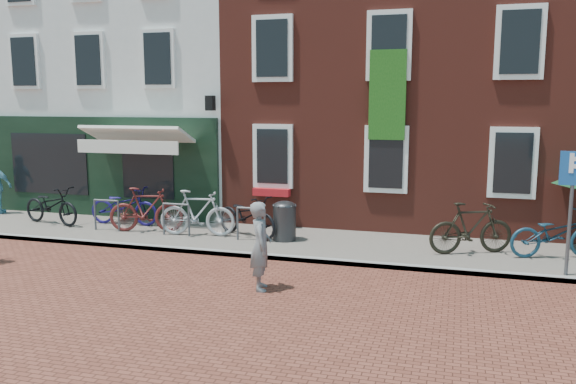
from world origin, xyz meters
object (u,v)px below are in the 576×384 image
(woman, at_px, (261,246))
(bicycle_4, at_px, (247,216))
(parking_sign, at_px, (572,191))
(litter_bin, at_px, (284,219))
(bicycle_2, at_px, (124,206))
(bicycle_5, at_px, (471,228))
(bicycle_6, at_px, (555,234))
(bicycle_1, at_px, (146,210))
(bicycle_3, at_px, (197,213))
(bicycle_0, at_px, (51,205))

(woman, relative_size, bicycle_4, 0.83)
(parking_sign, relative_size, woman, 1.47)
(bicycle_4, bearing_deg, litter_bin, -71.16)
(parking_sign, height_order, bicycle_2, parking_sign)
(bicycle_2, relative_size, bicycle_5, 1.03)
(litter_bin, height_order, bicycle_6, bicycle_6)
(woman, height_order, bicycle_2, woman)
(litter_bin, bearing_deg, bicycle_1, -178.28)
(bicycle_3, distance_m, bicycle_6, 8.32)
(parking_sign, bearing_deg, bicycle_6, 91.22)
(bicycle_2, bearing_deg, litter_bin, -97.89)
(bicycle_4, height_order, bicycle_5, bicycle_5)
(bicycle_3, distance_m, bicycle_5, 6.57)
(bicycle_1, bearing_deg, bicycle_3, -106.16)
(woman, distance_m, bicycle_5, 5.06)
(bicycle_4, bearing_deg, bicycle_0, 117.66)
(parking_sign, bearing_deg, bicycle_2, 170.81)
(bicycle_2, xyz_separation_m, bicycle_6, (10.81, -0.40, 0.00))
(bicycle_0, bearing_deg, bicycle_6, -77.35)
(bicycle_3, height_order, bicycle_6, bicycle_3)
(bicycle_2, relative_size, bicycle_3, 1.03)
(bicycle_1, relative_size, bicycle_3, 1.00)
(parking_sign, xyz_separation_m, bicycle_0, (-12.81, 1.27, -1.14))
(bicycle_3, xyz_separation_m, bicycle_5, (6.57, 0.10, 0.00))
(bicycle_1, xyz_separation_m, bicycle_5, (8.03, 0.05, 0.00))
(bicycle_2, bearing_deg, bicycle_0, 102.02)
(parking_sign, height_order, bicycle_1, parking_sign)
(bicycle_0, relative_size, bicycle_6, 1.00)
(litter_bin, bearing_deg, parking_sign, -11.56)
(bicycle_0, distance_m, bicycle_1, 3.00)
(parking_sign, distance_m, bicycle_4, 7.35)
(bicycle_3, relative_size, bicycle_6, 0.97)
(bicycle_0, height_order, bicycle_4, same)
(woman, xyz_separation_m, bicycle_4, (-1.59, 3.58, -0.20))
(litter_bin, distance_m, bicycle_6, 6.08)
(parking_sign, relative_size, bicycle_5, 1.26)
(bicycle_0, bearing_deg, bicycle_1, -80.21)
(litter_bin, relative_size, bicycle_1, 0.53)
(bicycle_3, bearing_deg, bicycle_0, 79.31)
(litter_bin, height_order, bicycle_5, bicycle_5)
(bicycle_1, bearing_deg, litter_bin, -102.57)
(litter_bin, xyz_separation_m, bicycle_6, (6.08, 0.11, -0.01))
(bicycle_6, bearing_deg, bicycle_3, 73.08)
(bicycle_4, relative_size, bicycle_6, 1.00)
(bicycle_3, relative_size, bicycle_4, 0.97)
(bicycle_0, height_order, bicycle_2, same)
(litter_bin, xyz_separation_m, woman, (0.57, -3.45, 0.19))
(bicycle_0, height_order, bicycle_6, same)
(bicycle_0, distance_m, bicycle_3, 4.46)
(bicycle_4, bearing_deg, bicycle_5, -65.68)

